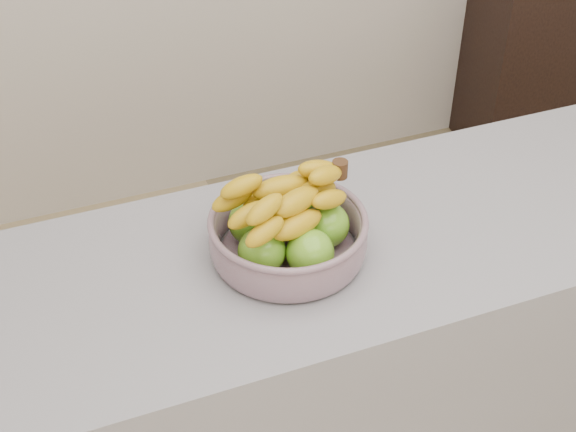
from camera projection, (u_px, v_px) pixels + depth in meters
name	position (u px, v px, depth m)	size (l,w,h in m)	color
counter	(375.00, 369.00, 2.01)	(2.00, 0.60, 0.90)	gray
cabinet	(532.00, 54.00, 3.43)	(0.49, 0.39, 0.89)	black
fruit_bowl	(288.00, 231.00, 1.63)	(0.33, 0.33, 0.19)	#8F98AC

